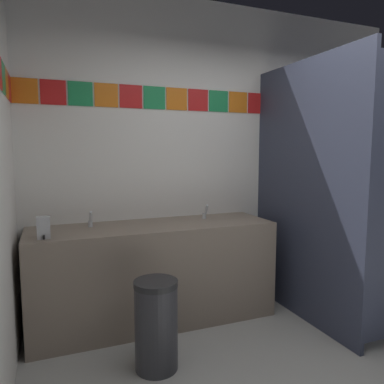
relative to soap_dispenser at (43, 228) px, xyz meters
name	(u,v)px	position (x,y,z in m)	size (l,w,h in m)	color
wall_back	(226,154)	(1.72, 0.53, 0.51)	(3.86, 0.09, 2.87)	white
vanity_counter	(155,272)	(0.87, 0.19, -0.49)	(2.05, 0.61, 0.85)	gray
faucet_left	(91,221)	(0.36, 0.28, -0.03)	(0.04, 0.10, 0.14)	silver
faucet_right	(205,213)	(1.38, 0.28, -0.03)	(0.04, 0.10, 0.14)	silver
soap_dispenser	(43,228)	(0.00, 0.00, 0.00)	(0.09, 0.09, 0.16)	#B7BABF
stall_divider	(340,194)	(2.27, -0.47, 0.19)	(0.92, 1.41, 2.24)	#33384C
toilet	(338,268)	(2.72, -0.01, -0.62)	(0.39, 0.49, 0.74)	white
trash_bin	(156,325)	(0.68, -0.51, -0.62)	(0.30, 0.30, 0.62)	#333338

